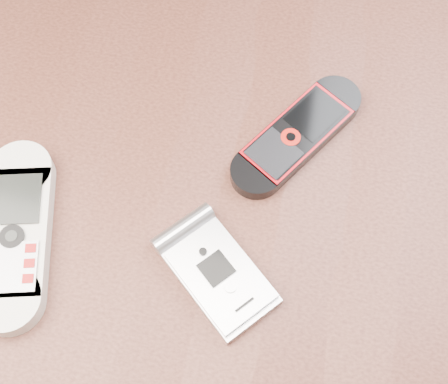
% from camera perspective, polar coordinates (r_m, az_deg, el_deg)
% --- Properties ---
extents(ground, '(4.00, 4.00, 0.00)m').
position_cam_1_polar(ground, '(1.27, -0.23, -14.67)').
color(ground, '#472B19').
rests_on(ground, ground).
extents(table, '(1.20, 0.80, 0.75)m').
position_cam_1_polar(table, '(0.65, -0.44, -4.27)').
color(table, black).
rests_on(table, ground).
extents(nokia_white, '(0.09, 0.18, 0.02)m').
position_cam_1_polar(nokia_white, '(0.55, -18.50, -3.59)').
color(nokia_white, silver).
rests_on(nokia_white, table).
extents(nokia_black_red, '(0.13, 0.15, 0.02)m').
position_cam_1_polar(nokia_black_red, '(0.57, 6.68, 5.20)').
color(nokia_black_red, black).
rests_on(nokia_black_red, table).
extents(motorola_razr, '(0.12, 0.12, 0.02)m').
position_cam_1_polar(motorola_razr, '(0.51, -0.51, -7.51)').
color(motorola_razr, silver).
rests_on(motorola_razr, table).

